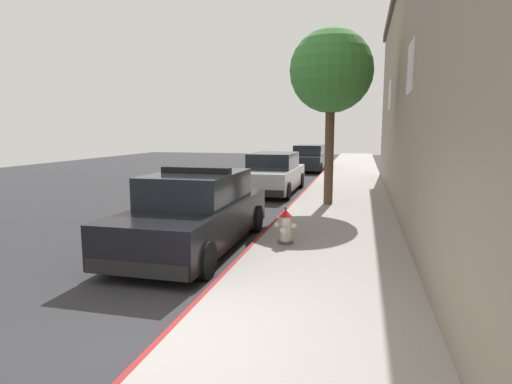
{
  "coord_description": "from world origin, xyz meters",
  "views": [
    {
      "loc": [
        2.06,
        -4.02,
        2.42
      ],
      "look_at": [
        -0.32,
        5.42,
        1.0
      ],
      "focal_mm": 29.51,
      "sensor_mm": 36.0,
      "label": 1
    }
  ],
  "objects_px": {
    "street_tree": "(331,72)",
    "fire_hydrant": "(285,227)",
    "parked_car_silver_ahead": "(273,174)",
    "police_cruiser": "(196,213)",
    "parked_car_dark_far": "(309,159)"
  },
  "relations": [
    {
      "from": "parked_car_silver_ahead",
      "to": "police_cruiser",
      "type": "bearing_deg",
      "value": -89.45
    },
    {
      "from": "parked_car_dark_far",
      "to": "police_cruiser",
      "type": "bearing_deg",
      "value": -90.49
    },
    {
      "from": "street_tree",
      "to": "fire_hydrant",
      "type": "bearing_deg",
      "value": -95.35
    },
    {
      "from": "parked_car_silver_ahead",
      "to": "fire_hydrant",
      "type": "relative_size",
      "value": 6.37
    },
    {
      "from": "police_cruiser",
      "to": "parked_car_dark_far",
      "type": "height_order",
      "value": "police_cruiser"
    },
    {
      "from": "parked_car_silver_ahead",
      "to": "fire_hydrant",
      "type": "distance_m",
      "value": 8.13
    },
    {
      "from": "police_cruiser",
      "to": "fire_hydrant",
      "type": "xyz_separation_m",
      "value": [
        1.84,
        0.27,
        -0.26
      ]
    },
    {
      "from": "fire_hydrant",
      "to": "street_tree",
      "type": "height_order",
      "value": "street_tree"
    },
    {
      "from": "parked_car_silver_ahead",
      "to": "fire_hydrant",
      "type": "height_order",
      "value": "parked_car_silver_ahead"
    },
    {
      "from": "police_cruiser",
      "to": "street_tree",
      "type": "height_order",
      "value": "street_tree"
    },
    {
      "from": "police_cruiser",
      "to": "parked_car_dark_far",
      "type": "relative_size",
      "value": 1.0
    },
    {
      "from": "fire_hydrant",
      "to": "street_tree",
      "type": "relative_size",
      "value": 0.14
    },
    {
      "from": "police_cruiser",
      "to": "street_tree",
      "type": "distance_m",
      "value": 6.68
    },
    {
      "from": "police_cruiser",
      "to": "parked_car_silver_ahead",
      "type": "xyz_separation_m",
      "value": [
        -0.08,
        8.17,
        -0.0
      ]
    },
    {
      "from": "parked_car_silver_ahead",
      "to": "fire_hydrant",
      "type": "bearing_deg",
      "value": -76.35
    }
  ]
}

